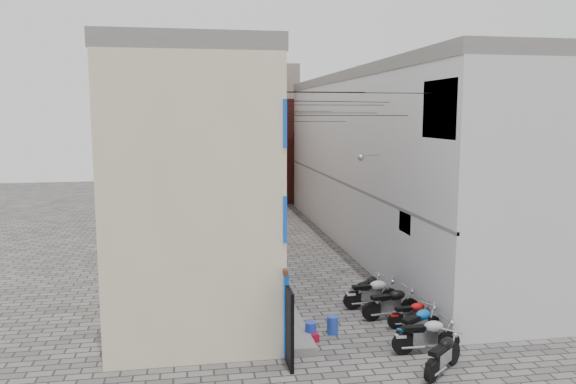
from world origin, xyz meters
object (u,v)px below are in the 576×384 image
motorcycle_a (443,353)px  motorcycle_f (372,291)px  motorcycle_d (412,313)px  motorcycle_c (418,323)px  motorcycle_b (426,334)px  motorcycle_g (369,286)px  red_crate (312,338)px  motorcycle_e (391,302)px  water_jug_near (311,331)px  water_jug_far (333,325)px  person_b (271,279)px  person_a (269,268)px

motorcycle_a → motorcycle_f: motorcycle_f is taller
motorcycle_f → motorcycle_d: bearing=16.1°
motorcycle_c → motorcycle_d: 1.10m
motorcycle_b → motorcycle_g: motorcycle_b is taller
motorcycle_b → red_crate: bearing=-111.8°
motorcycle_d → motorcycle_e: bearing=-158.3°
water_jug_near → water_jug_far: 0.84m
motorcycle_a → motorcycle_e: bearing=139.6°
motorcycle_c → water_jug_near: 3.29m
motorcycle_a → red_crate: 4.02m
person_b → red_crate: (0.80, -3.21, -0.91)m
motorcycle_d → person_a: bearing=-141.4°
motorcycle_b → water_jug_near: motorcycle_b is taller
motorcycle_b → person_b: bearing=-137.6°
person_a → person_b: bearing=160.0°
red_crate → motorcycle_f: bearing=43.2°
motorcycle_b → motorcycle_c: 0.89m
motorcycle_g → motorcycle_c: bearing=-35.1°
person_a → water_jug_far: person_a is taller
motorcycle_c → person_b: person_b is taller
water_jug_far → motorcycle_b: bearing=-38.9°
motorcycle_d → red_crate: motorcycle_d is taller
person_b → motorcycle_e: bearing=-109.0°
person_a → motorcycle_d: bearing=-151.4°
motorcycle_g → water_jug_near: (-2.94, -3.31, -0.23)m
person_a → motorcycle_g: bearing=-126.6°
motorcycle_e → person_b: person_b is taller
motorcycle_a → motorcycle_f: bearing=143.0°
motorcycle_f → water_jug_near: size_ratio=3.87×
motorcycle_c → motorcycle_d: bearing=138.9°
motorcycle_e → person_b: size_ratio=1.31×
water_jug_near → water_jug_far: (0.77, 0.32, 0.01)m
water_jug_near → red_crate: bearing=-90.0°
water_jug_far → water_jug_near: bearing=-157.8°
person_a → water_jug_near: bearing=173.1°
motorcycle_e → person_b: 4.25m
motorcycle_g → person_b: (-3.74, -0.27, 0.53)m
water_jug_near → motorcycle_g: bearing=48.4°
motorcycle_g → water_jug_far: 3.70m
motorcycle_c → person_a: size_ratio=1.40×
motorcycle_d → person_b: person_b is taller
motorcycle_b → motorcycle_d: (0.38, 1.94, -0.09)m
person_b → water_jug_near: person_b is taller
motorcycle_d → motorcycle_g: 2.95m
person_b → red_crate: person_b is taller
motorcycle_f → person_a: size_ratio=1.47×
motorcycle_e → person_a: bearing=-139.8°
motorcycle_b → water_jug_near: (-3.07, 1.54, -0.31)m
person_b → motorcycle_f: bearing=-94.4°
motorcycle_d → motorcycle_b: bearing=-15.6°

